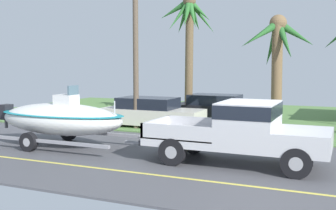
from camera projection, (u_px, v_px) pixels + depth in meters
ground at (297, 127)px, 19.31m from camera, size 36.00×22.00×0.11m
pickup_truck_towing at (247, 130)px, 12.02m from camera, size 5.48×2.10×1.85m
boat_on_trailer at (61, 119)px, 14.67m from camera, size 6.23×2.39×2.19m
parked_sedan_near at (218, 109)px, 20.91m from camera, size 4.42×1.88×1.38m
parked_sedan_far at (151, 113)px, 19.08m from camera, size 4.68×1.81×1.38m
palm_tree_near_right at (277, 50)px, 16.86m from camera, size 3.07×2.60×4.91m
palm_tree_mid at (189, 27)px, 22.63m from camera, size 3.12×2.85×6.65m
utility_pole at (136, 32)px, 18.22m from camera, size 0.24×1.80×8.34m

